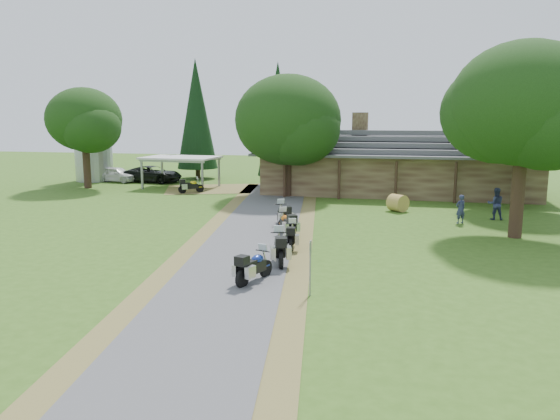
% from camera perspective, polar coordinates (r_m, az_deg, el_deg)
% --- Properties ---
extents(ground, '(120.00, 120.00, 0.00)m').
position_cam_1_polar(ground, '(21.24, -5.23, -6.54)').
color(ground, '#375B19').
rests_on(ground, ground).
extents(driveway, '(51.95, 51.95, 0.00)m').
position_cam_1_polar(driveway, '(25.08, -3.54, -3.95)').
color(driveway, '#48494B').
rests_on(driveway, ground).
extents(lodge, '(21.40, 9.40, 4.90)m').
position_cam_1_polar(lodge, '(43.54, 12.14, 5.01)').
color(lodge, '#513829').
rests_on(lodge, ground).
extents(silo, '(3.57, 3.57, 6.77)m').
position_cam_1_polar(silo, '(53.04, -18.95, 6.55)').
color(silo, gray).
rests_on(silo, ground).
extents(carport, '(6.23, 4.38, 2.59)m').
position_cam_1_polar(carport, '(46.23, -10.29, 3.90)').
color(carport, silver).
rests_on(carport, ground).
extents(car_white_sedan, '(3.15, 5.55, 1.74)m').
position_cam_1_polar(car_white_sedan, '(51.67, -16.68, 3.79)').
color(car_white_sedan, white).
rests_on(car_white_sedan, ground).
extents(car_dark_suv, '(3.10, 5.99, 2.20)m').
position_cam_1_polar(car_dark_suv, '(50.62, -13.14, 4.09)').
color(car_dark_suv, black).
rests_on(car_dark_suv, ground).
extents(motorcycle_row_a, '(1.22, 2.00, 1.30)m').
position_cam_1_polar(motorcycle_row_a, '(19.84, -2.71, -5.74)').
color(motorcycle_row_a, navy).
rests_on(motorcycle_row_a, ground).
extents(motorcycle_row_b, '(1.25, 2.21, 1.44)m').
position_cam_1_polar(motorcycle_row_b, '(22.24, -0.05, -3.82)').
color(motorcycle_row_b, '#95989C').
rests_on(motorcycle_row_b, ground).
extents(motorcycle_row_c, '(0.87, 1.93, 1.28)m').
position_cam_1_polar(motorcycle_row_c, '(24.77, 1.23, -2.59)').
color(motorcycle_row_c, '#CFC80C').
rests_on(motorcycle_row_c, ground).
extents(motorcycle_row_d, '(1.59, 2.07, 1.38)m').
position_cam_1_polar(motorcycle_row_d, '(27.25, 0.70, -1.33)').
color(motorcycle_row_d, '#C66315').
rests_on(motorcycle_row_d, ground).
extents(motorcycle_row_e, '(1.51, 2.17, 1.42)m').
position_cam_1_polar(motorcycle_row_e, '(29.51, 0.34, -0.42)').
color(motorcycle_row_e, black).
rests_on(motorcycle_row_e, ground).
extents(motorcycle_carport_a, '(1.76, 1.62, 1.24)m').
position_cam_1_polar(motorcycle_carport_a, '(43.00, -9.28, 2.58)').
color(motorcycle_carport_a, yellow).
rests_on(motorcycle_carport_a, ground).
extents(person_a, '(0.67, 0.62, 1.90)m').
position_cam_1_polar(person_a, '(32.05, 18.36, 0.34)').
color(person_a, navy).
rests_on(person_a, ground).
extents(person_b, '(0.65, 0.48, 2.19)m').
position_cam_1_polar(person_b, '(33.87, 21.62, 0.88)').
color(person_b, navy).
rests_on(person_b, ground).
extents(hay_bale, '(1.46, 1.46, 1.08)m').
position_cam_1_polar(hay_bale, '(35.10, 12.21, 0.73)').
color(hay_bale, olive).
rests_on(hay_bale, ground).
extents(sign_post, '(0.34, 0.06, 1.90)m').
position_cam_1_polar(sign_post, '(18.30, 3.18, -6.11)').
color(sign_post, gray).
rests_on(sign_post, ground).
extents(oak_lodge_left, '(7.74, 7.74, 9.11)m').
position_cam_1_polar(oak_lodge_left, '(40.25, 0.84, 7.85)').
color(oak_lodge_left, black).
rests_on(oak_lodge_left, ground).
extents(oak_lodge_right, '(6.85, 6.85, 9.98)m').
position_cam_1_polar(oak_lodge_right, '(38.03, 24.02, 7.54)').
color(oak_lodge_right, black).
rests_on(oak_lodge_right, ground).
extents(oak_driveway, '(7.03, 7.03, 10.54)m').
position_cam_1_polar(oak_driveway, '(28.94, 24.01, 7.62)').
color(oak_driveway, black).
rests_on(oak_driveway, ground).
extents(oak_silo, '(6.06, 6.06, 9.12)m').
position_cam_1_polar(oak_silo, '(47.82, -19.73, 7.60)').
color(oak_silo, black).
rests_on(oak_silo, ground).
extents(cedar_near, '(3.45, 3.45, 10.41)m').
position_cam_1_polar(cedar_near, '(46.54, -0.23, 8.92)').
color(cedar_near, black).
rests_on(cedar_near, ground).
extents(cedar_far, '(3.79, 3.79, 11.23)m').
position_cam_1_polar(cedar_far, '(52.57, -8.71, 9.37)').
color(cedar_far, black).
rests_on(cedar_far, ground).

